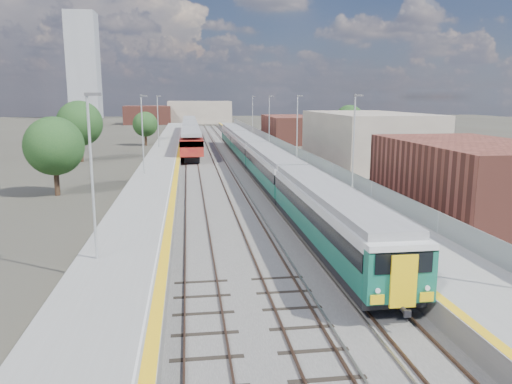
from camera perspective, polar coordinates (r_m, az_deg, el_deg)
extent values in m
plane|color=#47443A|center=(65.47, -2.52, 3.51)|extent=(320.00, 320.00, 0.00)
cube|color=#565451|center=(67.77, -4.61, 3.76)|extent=(10.50, 155.00, 0.06)
cube|color=#4C3323|center=(70.47, -2.26, 4.12)|extent=(0.07, 160.00, 0.14)
cube|color=#4C3323|center=(70.62, -1.10, 4.14)|extent=(0.07, 160.00, 0.14)
cube|color=#4C3323|center=(70.22, -5.11, 4.06)|extent=(0.07, 160.00, 0.14)
cube|color=#4C3323|center=(70.30, -3.94, 4.09)|extent=(0.07, 160.00, 0.14)
cube|color=#4C3323|center=(70.15, -7.98, 4.00)|extent=(0.07, 160.00, 0.14)
cube|color=#4C3323|center=(70.15, -6.80, 4.03)|extent=(0.07, 160.00, 0.14)
cube|color=gray|center=(70.44, -2.53, 4.11)|extent=(0.08, 160.00, 0.10)
cube|color=gray|center=(70.32, -3.67, 4.09)|extent=(0.08, 160.00, 0.10)
cube|color=slate|center=(68.53, 1.67, 4.27)|extent=(4.70, 155.00, 1.00)
cube|color=gray|center=(68.48, 1.67, 4.69)|extent=(4.70, 155.00, 0.03)
cube|color=yellow|center=(68.17, -0.07, 4.68)|extent=(0.40, 155.00, 0.01)
cube|color=gray|center=(68.81, 3.49, 5.20)|extent=(0.06, 155.00, 1.20)
cylinder|color=#9EA0A3|center=(38.91, 11.10, 5.40)|extent=(0.12, 0.12, 7.50)
cube|color=#4C4C4F|center=(38.83, 11.65, 10.76)|extent=(0.70, 0.18, 0.14)
cylinder|color=#9EA0A3|center=(58.14, 4.72, 7.29)|extent=(0.12, 0.12, 7.50)
cube|color=#4C4C4F|center=(58.09, 5.03, 10.88)|extent=(0.70, 0.18, 0.14)
cylinder|color=#9EA0A3|center=(77.76, 1.52, 8.20)|extent=(0.12, 0.12, 7.50)
cube|color=#4C4C4F|center=(77.72, 1.72, 10.89)|extent=(0.70, 0.18, 0.14)
cylinder|color=#9EA0A3|center=(97.54, -0.39, 8.73)|extent=(0.12, 0.12, 7.50)
cube|color=#4C4C4F|center=(97.51, -0.25, 10.88)|extent=(0.70, 0.18, 0.14)
cube|color=slate|center=(67.69, -10.39, 4.01)|extent=(4.30, 155.00, 1.00)
cube|color=gray|center=(67.63, -10.40, 4.44)|extent=(4.30, 155.00, 0.03)
cube|color=yellow|center=(67.57, -8.79, 4.50)|extent=(0.45, 155.00, 0.01)
cube|color=silver|center=(67.58, -9.09, 4.49)|extent=(0.08, 155.00, 0.01)
cylinder|color=#9EA0A3|center=(23.33, -18.23, 1.55)|extent=(0.12, 0.12, 7.50)
cube|color=#4C4C4F|center=(23.02, -18.16, 10.57)|extent=(0.70, 0.18, 0.14)
cylinder|color=#9EA0A3|center=(48.98, -12.84, 6.40)|extent=(0.12, 0.12, 7.50)
cube|color=#4C4C4F|center=(48.83, -12.72, 10.69)|extent=(0.70, 0.18, 0.14)
cylinder|color=#9EA0A3|center=(74.87, -11.14, 7.90)|extent=(0.12, 0.12, 7.50)
cube|color=#4C4C4F|center=(74.77, -11.05, 10.70)|extent=(0.70, 0.18, 0.14)
cube|color=brown|center=(38.69, 23.35, 1.44)|extent=(9.00, 16.00, 5.20)
cube|color=gray|center=(63.77, 12.44, 5.97)|extent=(11.00, 22.00, 6.40)
cube|color=brown|center=(94.76, 3.80, 7.21)|extent=(8.00, 18.00, 4.80)
cube|color=gray|center=(164.78, -6.48, 9.07)|extent=(20.00, 14.00, 7.00)
cube|color=brown|center=(160.22, -12.23, 8.60)|extent=(14.00, 12.00, 5.60)
cube|color=gray|center=(208.69, -19.09, 13.45)|extent=(11.00, 11.00, 40.00)
cube|color=black|center=(27.54, 8.21, -5.08)|extent=(2.52, 18.07, 0.43)
cube|color=#115B4F|center=(27.35, 8.25, -3.59)|extent=(2.61, 18.07, 1.06)
cube|color=black|center=(27.16, 8.30, -1.88)|extent=(2.67, 18.07, 0.72)
cube|color=silver|center=(27.04, 8.33, -0.69)|extent=(2.61, 18.07, 0.44)
cube|color=gray|center=(26.96, 8.35, 0.12)|extent=(2.32, 18.07, 0.37)
cube|color=black|center=(45.26, 1.78, 1.28)|extent=(2.52, 18.07, 0.43)
cube|color=#115B4F|center=(45.15, 1.79, 2.21)|extent=(2.61, 18.07, 1.06)
cube|color=black|center=(45.03, 1.79, 3.26)|extent=(2.67, 18.07, 0.72)
cube|color=silver|center=(44.96, 1.80, 3.98)|extent=(2.61, 18.07, 0.44)
cube|color=gray|center=(44.91, 1.80, 4.48)|extent=(2.32, 18.07, 0.37)
cube|color=black|center=(63.47, -1.00, 4.03)|extent=(2.52, 18.07, 0.43)
cube|color=#115B4F|center=(63.39, -1.00, 4.70)|extent=(2.61, 18.07, 1.06)
cube|color=black|center=(63.31, -1.00, 5.45)|extent=(2.67, 18.07, 0.72)
cube|color=silver|center=(63.26, -1.01, 5.97)|extent=(2.61, 18.07, 0.44)
cube|color=gray|center=(63.23, -1.01, 6.32)|extent=(2.32, 18.07, 0.37)
cube|color=black|center=(81.85, -2.54, 5.55)|extent=(2.52, 18.07, 0.43)
cube|color=#115B4F|center=(81.78, -2.55, 6.07)|extent=(2.61, 18.07, 1.06)
cube|color=black|center=(81.72, -2.55, 6.65)|extent=(2.67, 18.07, 0.72)
cube|color=silver|center=(81.68, -2.56, 7.05)|extent=(2.61, 18.07, 0.44)
cube|color=gray|center=(81.66, -2.56, 7.32)|extent=(2.32, 18.07, 0.37)
cube|color=#115B4F|center=(18.89, 16.10, -9.16)|extent=(2.60, 0.56, 1.95)
cube|color=black|center=(18.46, 16.55, -7.83)|extent=(2.13, 0.06, 0.74)
cube|color=yellow|center=(18.62, 16.52, -9.77)|extent=(0.97, 0.09, 1.95)
cube|color=black|center=(71.23, -7.40, 4.42)|extent=(1.98, 16.80, 0.69)
cube|color=maroon|center=(71.07, -7.44, 5.74)|extent=(2.91, 19.76, 2.08)
cube|color=black|center=(71.03, -7.45, 6.15)|extent=(2.97, 19.76, 0.73)
cube|color=gray|center=(70.95, -7.47, 6.99)|extent=(2.60, 19.76, 0.42)
cube|color=black|center=(91.40, -7.51, 5.81)|extent=(1.98, 16.80, 0.69)
cube|color=maroon|center=(91.27, -7.54, 6.84)|extent=(2.91, 19.76, 2.08)
cube|color=black|center=(91.24, -7.55, 7.17)|extent=(2.97, 19.76, 0.73)
cube|color=gray|center=(91.18, -7.56, 7.82)|extent=(2.60, 19.76, 0.42)
cube|color=black|center=(111.60, -7.58, 6.70)|extent=(1.98, 16.80, 0.69)
cube|color=maroon|center=(111.49, -7.61, 7.54)|extent=(2.91, 19.76, 2.08)
cube|color=black|center=(111.47, -7.61, 7.81)|extent=(2.97, 19.76, 0.73)
cube|color=gray|center=(111.42, -7.63, 8.34)|extent=(2.60, 19.76, 0.42)
cylinder|color=#382619|center=(45.84, -21.81, 1.08)|extent=(0.44, 0.44, 2.35)
sphere|color=#163A18|center=(45.46, -22.08, 4.89)|extent=(4.96, 4.96, 4.96)
cylinder|color=#382619|center=(68.80, -19.32, 4.42)|extent=(0.44, 0.44, 2.75)
sphere|color=#163A18|center=(68.53, -19.51, 7.41)|extent=(5.81, 5.81, 5.81)
cylinder|color=#382619|center=(89.09, -12.48, 5.86)|extent=(0.44, 0.44, 2.03)
sphere|color=#163A18|center=(88.92, -12.55, 7.57)|extent=(4.30, 4.30, 4.30)
cylinder|color=#382619|center=(90.95, 10.54, 6.16)|extent=(0.44, 0.44, 2.43)
sphere|color=#163A18|center=(90.76, 10.61, 8.15)|extent=(5.13, 5.13, 5.13)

